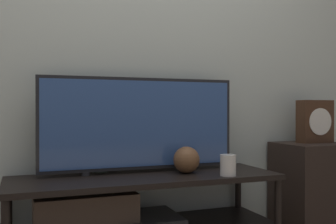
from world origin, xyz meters
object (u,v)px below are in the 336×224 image
object	(u,v)px
television	(141,124)
vase_round_glass	(186,160)
candle_jar	(228,165)
mantel_clock	(315,121)
vase_tall_ceramic	(100,153)

from	to	relation	value
television	vase_round_glass	size ratio (longest dim) A/B	7.56
candle_jar	mantel_clock	size ratio (longest dim) A/B	0.40
television	vase_tall_ceramic	xyz separation A→B (m)	(-0.22, 0.09, -0.17)
mantel_clock	vase_round_glass	bearing A→B (deg)	-175.18
television	vase_tall_ceramic	size ratio (longest dim) A/B	5.10
vase_tall_ceramic	mantel_clock	size ratio (longest dim) A/B	0.78
vase_round_glass	candle_jar	world-z (taller)	vase_round_glass
candle_jar	mantel_clock	distance (m)	0.89
vase_round_glass	vase_tall_ceramic	size ratio (longest dim) A/B	0.67
vase_round_glass	mantel_clock	world-z (taller)	mantel_clock
television	candle_jar	size ratio (longest dim) A/B	9.93
television	vase_tall_ceramic	distance (m)	0.29
vase_tall_ceramic	mantel_clock	xyz separation A→B (m)	(1.46, -0.13, 0.17)
vase_round_glass	candle_jar	xyz separation A→B (m)	(0.18, -0.17, -0.02)
vase_tall_ceramic	candle_jar	bearing A→B (deg)	-30.47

